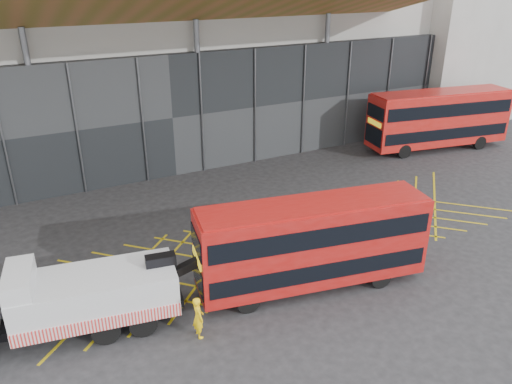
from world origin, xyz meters
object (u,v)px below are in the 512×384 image
bus_towed (312,241)px  bus_second (439,117)px  recovery_truck (46,299)px  worker (198,317)px

bus_towed → bus_second: size_ratio=0.90×
bus_towed → bus_second: 21.87m
bus_towed → bus_second: (18.85, 11.09, 0.26)m
recovery_truck → bus_second: bus_second is taller
bus_towed → recovery_truck: bearing=-178.7°
recovery_truck → worker: 5.64m
worker → bus_towed: bearing=-80.9°
recovery_truck → bus_second: size_ratio=0.93×
worker → bus_second: bearing=-63.4°
recovery_truck → worker: bearing=-18.0°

